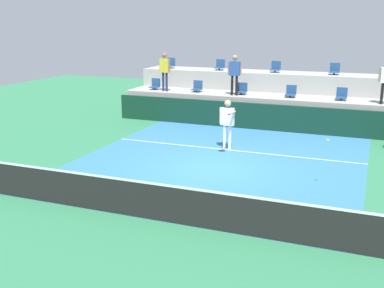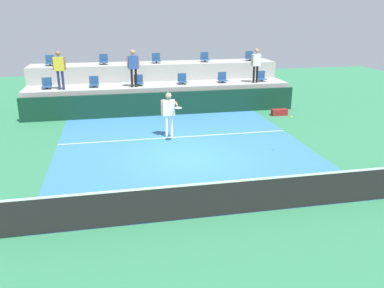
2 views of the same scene
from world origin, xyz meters
name	(u,v)px [view 1 (image 1 of 2)]	position (x,y,z in m)	size (l,w,h in m)	color
ground_plane	(210,170)	(0.00, 0.00, 0.00)	(40.00, 40.00, 0.00)	#2D754C
court_inner_paint	(221,161)	(0.00, 1.00, 0.00)	(9.00, 10.00, 0.01)	teal
court_service_line	(233,150)	(0.00, 2.40, 0.01)	(9.00, 0.06, 0.00)	white
tennis_net	(153,200)	(0.00, -4.00, 0.50)	(10.48, 0.08, 1.07)	black
sponsor_backboard	(258,116)	(0.00, 6.00, 0.55)	(13.00, 0.16, 1.10)	#0F3323
seating_tier_lower	(265,109)	(0.00, 7.30, 0.62)	(13.00, 1.80, 1.25)	#9E9E99
seating_tier_upper	(274,94)	(0.00, 9.10, 1.05)	(13.00, 1.80, 2.10)	#9E9E99
stadium_chair_lower_far_left	(155,85)	(-5.37, 7.23, 1.46)	(0.44, 0.40, 0.52)	#2D2D33
stadium_chair_lower_left	(197,87)	(-3.21, 7.23, 1.46)	(0.44, 0.40, 0.52)	#2D2D33
stadium_chair_lower_mid_left	(242,90)	(-1.07, 7.23, 1.46)	(0.44, 0.40, 0.52)	#2D2D33
stadium_chair_lower_mid_right	(291,92)	(1.12, 7.23, 1.46)	(0.44, 0.40, 0.52)	#2D2D33
stadium_chair_lower_right	(342,95)	(3.21, 7.23, 1.46)	(0.44, 0.40, 0.52)	#2D2D33
stadium_chair_upper_far_left	(170,64)	(-5.37, 9.03, 2.31)	(0.44, 0.40, 0.52)	#2D2D33
stadium_chair_upper_left	(220,66)	(-2.71, 9.03, 2.31)	(0.44, 0.40, 0.52)	#2D2D33
stadium_chair_upper_center	(276,68)	(0.04, 9.03, 2.31)	(0.44, 0.40, 0.52)	#2D2D33
stadium_chair_upper_right	(335,70)	(2.70, 9.03, 2.31)	(0.44, 0.40, 0.52)	#2D2D33
tennis_player	(227,119)	(-0.27, 2.51, 1.09)	(0.67, 1.23, 1.77)	white
spectator_leaning_on_rail	(165,68)	(-4.68, 6.85, 2.34)	(0.61, 0.29, 1.78)	navy
spectator_in_white	(235,71)	(-1.31, 6.85, 2.33)	(0.62, 0.26, 1.77)	black
tennis_ball	(328,140)	(3.44, -0.38, 1.36)	(0.07, 0.07, 0.07)	#CCE033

